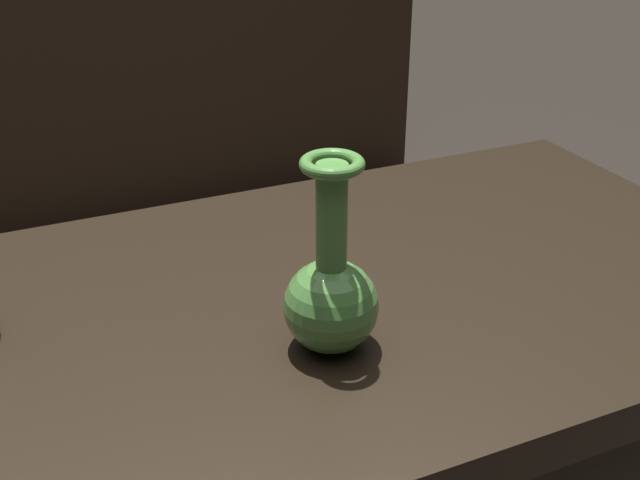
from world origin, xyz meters
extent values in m
cube|color=black|center=(0.00, 0.00, 0.78)|extent=(1.20, 0.64, 0.05)
cube|color=black|center=(0.00, 2.20, 0.47)|extent=(2.60, 0.40, 0.95)
sphere|color=#477A38|center=(-0.02, -0.11, 0.85)|extent=(0.10, 0.10, 0.10)
cylinder|color=#477A38|center=(-0.02, -0.11, 0.95)|extent=(0.03, 0.03, 0.12)
torus|color=#477A38|center=(-0.02, -0.11, 1.01)|extent=(0.06, 0.06, 0.01)
camera|label=1|loc=(-0.32, -0.75, 1.29)|focal=44.38mm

